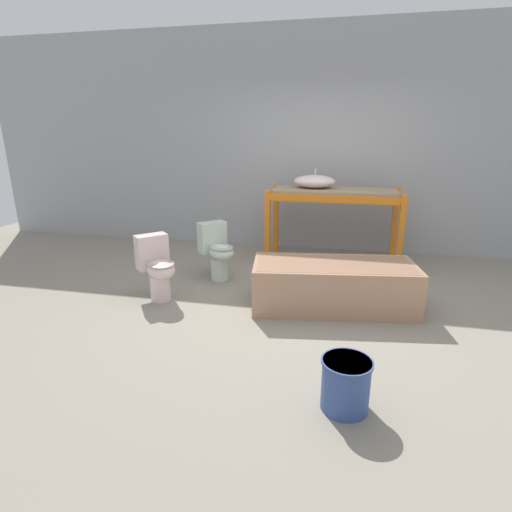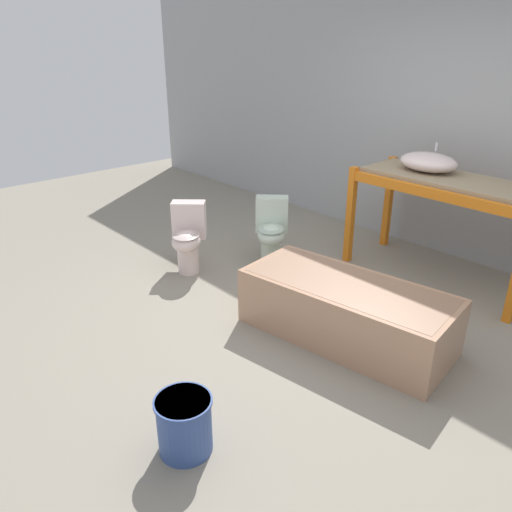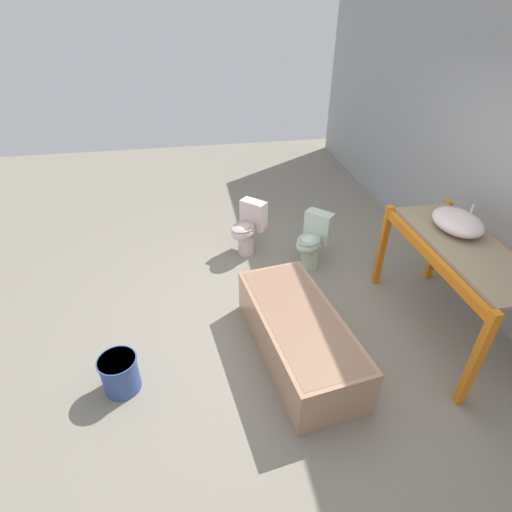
% 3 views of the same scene
% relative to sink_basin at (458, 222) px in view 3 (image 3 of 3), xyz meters
% --- Properties ---
extents(ground_plane, '(12.00, 12.00, 0.00)m').
position_rel_sink_basin_xyz_m(ground_plane, '(0.01, -1.52, -1.10)').
color(ground_plane, gray).
extents(shelving_rack, '(1.77, 0.75, 1.01)m').
position_rel_sink_basin_xyz_m(shelving_rack, '(0.27, -0.04, -0.26)').
color(shelving_rack, orange).
rests_on(shelving_rack, ground_plane).
extents(sink_basin, '(0.56, 0.41, 0.26)m').
position_rel_sink_basin_xyz_m(sink_basin, '(0.00, 0.00, 0.00)').
color(sink_basin, silver).
rests_on(sink_basin, shelving_rack).
extents(bathtub_main, '(1.72, 0.92, 0.47)m').
position_rel_sink_basin_xyz_m(bathtub_main, '(0.35, -1.59, -0.83)').
color(bathtub_main, tan).
rests_on(bathtub_main, ground_plane).
extents(toilet_near, '(0.57, 0.57, 0.69)m').
position_rel_sink_basin_xyz_m(toilet_near, '(-1.50, -1.78, -0.74)').
color(toilet_near, silver).
rests_on(toilet_near, ground_plane).
extents(toilet_far, '(0.57, 0.57, 0.69)m').
position_rel_sink_basin_xyz_m(toilet_far, '(-1.06, -1.04, -0.74)').
color(toilet_far, silver).
rests_on(toilet_far, ground_plane).
extents(bucket_white, '(0.33, 0.33, 0.35)m').
position_rel_sink_basin_xyz_m(bucket_white, '(0.48, -3.21, -0.92)').
color(bucket_white, '#334C8C').
rests_on(bucket_white, ground_plane).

